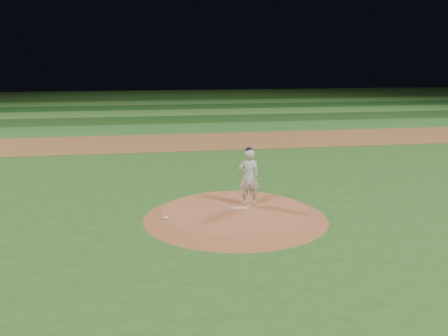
# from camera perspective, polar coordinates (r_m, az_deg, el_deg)

# --- Properties ---
(ground) EXTENTS (120.00, 120.00, 0.00)m
(ground) POSITION_cam_1_polar(r_m,az_deg,el_deg) (15.01, 1.33, -5.74)
(ground) COLOR #29561B
(ground) RESTS_ON ground
(infield_dirt_band) EXTENTS (70.00, 6.00, 0.02)m
(infield_dirt_band) POSITION_cam_1_polar(r_m,az_deg,el_deg) (28.50, -4.18, 3.02)
(infield_dirt_band) COLOR brown
(infield_dirt_band) RESTS_ON ground
(outfield_stripe_0) EXTENTS (70.00, 5.00, 0.02)m
(outfield_stripe_0) POSITION_cam_1_polar(r_m,az_deg,el_deg) (33.91, -5.14, 4.52)
(outfield_stripe_0) COLOR #2B6424
(outfield_stripe_0) RESTS_ON ground
(outfield_stripe_1) EXTENTS (70.00, 5.00, 0.02)m
(outfield_stripe_1) POSITION_cam_1_polar(r_m,az_deg,el_deg) (38.86, -5.78, 5.53)
(outfield_stripe_1) COLOR #1B4115
(outfield_stripe_1) RESTS_ON ground
(outfield_stripe_2) EXTENTS (70.00, 5.00, 0.02)m
(outfield_stripe_2) POSITION_cam_1_polar(r_m,az_deg,el_deg) (43.81, -6.27, 6.31)
(outfield_stripe_2) COLOR #3C772B
(outfield_stripe_2) RESTS_ON ground
(outfield_stripe_3) EXTENTS (70.00, 5.00, 0.02)m
(outfield_stripe_3) POSITION_cam_1_polar(r_m,az_deg,el_deg) (48.78, -6.67, 6.92)
(outfield_stripe_3) COLOR #1A4716
(outfield_stripe_3) RESTS_ON ground
(outfield_stripe_4) EXTENTS (70.00, 5.00, 0.02)m
(outfield_stripe_4) POSITION_cam_1_polar(r_m,az_deg,el_deg) (53.75, -6.99, 7.43)
(outfield_stripe_4) COLOR #39772B
(outfield_stripe_4) RESTS_ON ground
(outfield_stripe_5) EXTENTS (70.00, 5.00, 0.02)m
(outfield_stripe_5) POSITION_cam_1_polar(r_m,az_deg,el_deg) (58.73, -7.26, 7.85)
(outfield_stripe_5) COLOR #1F4C18
(outfield_stripe_5) RESTS_ON ground
(pitchers_mound) EXTENTS (5.50, 5.50, 0.25)m
(pitchers_mound) POSITION_cam_1_polar(r_m,az_deg,el_deg) (14.97, 1.33, -5.29)
(pitchers_mound) COLOR #9C5430
(pitchers_mound) RESTS_ON ground
(pitching_rubber) EXTENTS (0.54, 0.20, 0.03)m
(pitching_rubber) POSITION_cam_1_polar(r_m,az_deg,el_deg) (15.07, 1.82, -4.62)
(pitching_rubber) COLOR silver
(pitching_rubber) RESTS_ON pitchers_mound
(rosin_bag) EXTENTS (0.13, 0.13, 0.07)m
(rosin_bag) POSITION_cam_1_polar(r_m,az_deg,el_deg) (14.21, -6.65, -5.68)
(rosin_bag) COLOR silver
(rosin_bag) RESTS_ON pitchers_mound
(pitcher_on_mound) EXTENTS (0.67, 0.47, 1.81)m
(pitcher_on_mound) POSITION_cam_1_polar(r_m,az_deg,el_deg) (15.24, 2.85, -1.02)
(pitcher_on_mound) COLOR silver
(pitcher_on_mound) RESTS_ON pitchers_mound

